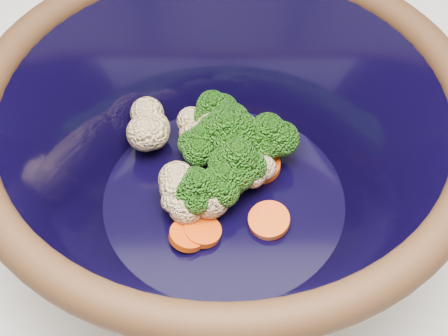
{
  "coord_description": "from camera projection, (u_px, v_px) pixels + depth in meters",
  "views": [
    {
      "loc": [
        -0.0,
        -0.22,
        1.33
      ],
      "look_at": [
        0.0,
        0.08,
        0.97
      ],
      "focal_mm": 50.0,
      "sensor_mm": 36.0,
      "label": 1
    }
  ],
  "objects": [
    {
      "name": "vegetable_pile",
      "position": [
        218.0,
        155.0,
        0.5
      ],
      "size": [
        0.14,
        0.15,
        0.06
      ],
      "color": "#608442",
      "rests_on": "mixing_bowl"
    },
    {
      "name": "mixing_bowl",
      "position": [
        224.0,
        155.0,
        0.46
      ],
      "size": [
        0.41,
        0.41,
        0.15
      ],
      "rotation": [
        0.0,
        0.0,
        0.25
      ],
      "color": "black",
      "rests_on": "counter"
    }
  ]
}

